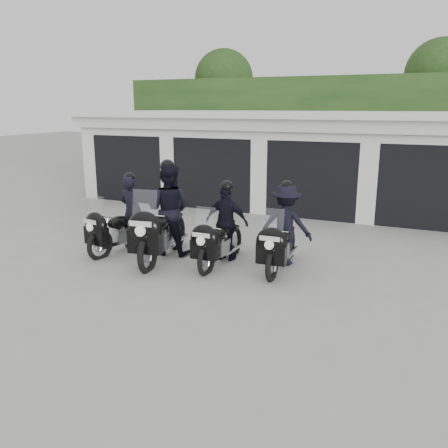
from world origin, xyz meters
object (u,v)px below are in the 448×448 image
at_px(police_bike_a, 122,220).
at_px(police_bike_c, 223,228).
at_px(police_bike_d, 284,230).
at_px(police_bike_b, 165,216).

relative_size(police_bike_a, police_bike_c, 1.02).
bearing_deg(police_bike_d, police_bike_c, -171.01).
xyz_separation_m(police_bike_a, police_bike_c, (2.37, 0.17, 0.03)).
distance_m(police_bike_b, police_bike_c, 1.30).
xyz_separation_m(police_bike_b, police_bike_c, (1.28, 0.15, -0.16)).
bearing_deg(police_bike_b, police_bike_a, 171.74).
distance_m(police_bike_a, police_bike_b, 1.10).
height_order(police_bike_b, police_bike_c, police_bike_b).
relative_size(police_bike_b, police_bike_d, 1.19).
bearing_deg(police_bike_b, police_bike_d, 0.39).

